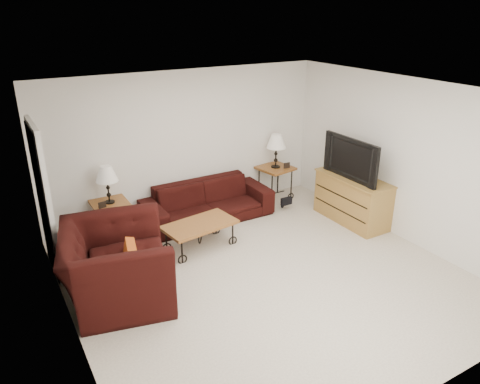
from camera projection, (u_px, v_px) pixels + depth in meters
name	position (u px, v px, depth m)	size (l,w,h in m)	color
ground	(266.00, 276.00, 6.28)	(5.00, 5.00, 0.00)	beige
wall_back	(187.00, 144.00, 7.80)	(5.00, 0.02, 2.50)	white
wall_front	(433.00, 289.00, 3.81)	(5.00, 0.02, 2.50)	white
wall_left	(63.00, 239.00, 4.64)	(0.02, 5.00, 2.50)	white
wall_right	(404.00, 161.00, 6.98)	(0.02, 5.00, 2.50)	white
ceiling	(270.00, 93.00, 5.33)	(5.00, 5.00, 0.00)	white
doorway	(43.00, 203.00, 6.06)	(0.08, 0.94, 2.04)	black
sofa	(208.00, 202.00, 7.83)	(2.22, 0.87, 0.65)	black
side_table_left	(112.00, 220.00, 7.23)	(0.55, 0.55, 0.60)	#9C5D27
side_table_right	(275.00, 183.00, 8.69)	(0.58, 0.58, 0.63)	#9C5D27
lamp_left	(108.00, 185.00, 7.01)	(0.34, 0.34, 0.60)	black
lamp_right	(276.00, 151.00, 8.45)	(0.36, 0.36, 0.63)	black
photo_frame_left	(102.00, 205.00, 6.91)	(0.12, 0.02, 0.10)	black
photo_frame_right	(287.00, 165.00, 8.50)	(0.13, 0.02, 0.11)	black
coffee_table	(200.00, 235.00, 6.95)	(1.09, 0.59, 0.41)	#9C5D27
armchair	(116.00, 265.00, 5.65)	(1.45, 1.27, 0.94)	black
throw_pillow	(129.00, 260.00, 5.66)	(0.43, 0.11, 0.43)	#C84119
tv_stand	(352.00, 199.00, 7.75)	(0.55, 1.33, 0.80)	#A4813D
television	(356.00, 158.00, 7.46)	(1.19, 0.16, 0.69)	black
backpack	(283.00, 197.00, 8.31)	(0.34, 0.26, 0.43)	black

